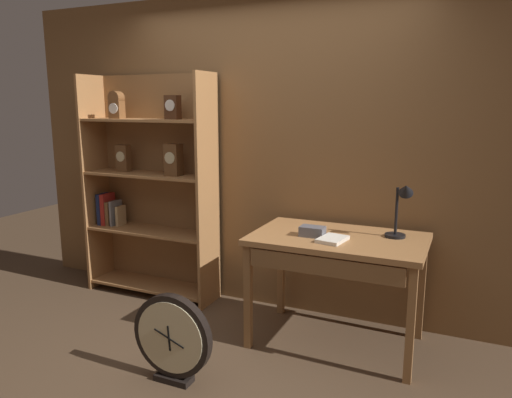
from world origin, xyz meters
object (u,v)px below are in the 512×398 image
object	(u,v)px
desk_lamp	(402,206)
toolbox_small	(312,231)
bookshelf	(150,189)
round_clock_large	(172,338)
workbench	(337,250)
open_repair_manual	(332,239)

from	to	relation	value
desk_lamp	toolbox_small	bearing A→B (deg)	-161.52
bookshelf	toolbox_small	bearing A→B (deg)	-12.13
round_clock_large	toolbox_small	bearing A→B (deg)	53.20
bookshelf	toolbox_small	size ratio (longest dim) A/B	11.57
workbench	open_repair_manual	distance (m)	0.15
open_repair_manual	toolbox_small	bearing A→B (deg)	169.00
bookshelf	desk_lamp	world-z (taller)	bookshelf
workbench	open_repair_manual	size ratio (longest dim) A/B	5.45
toolbox_small	desk_lamp	bearing A→B (deg)	18.48
toolbox_small	open_repair_manual	xyz separation A→B (m)	(0.16, -0.06, -0.02)
workbench	open_repair_manual	world-z (taller)	open_repair_manual
bookshelf	open_repair_manual	size ratio (longest dim) A/B	8.96
bookshelf	open_repair_manual	xyz separation A→B (m)	(1.80, -0.41, -0.15)
bookshelf	workbench	size ratio (longest dim) A/B	1.64
desk_lamp	toolbox_small	size ratio (longest dim) A/B	2.43
desk_lamp	workbench	bearing A→B (deg)	-160.29
bookshelf	desk_lamp	distance (m)	2.21
bookshelf	toolbox_small	xyz separation A→B (m)	(1.64, -0.35, -0.13)
workbench	round_clock_large	distance (m)	1.26
bookshelf	round_clock_large	world-z (taller)	bookshelf
workbench	round_clock_large	size ratio (longest dim) A/B	2.08
workbench	toolbox_small	size ratio (longest dim) A/B	7.04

